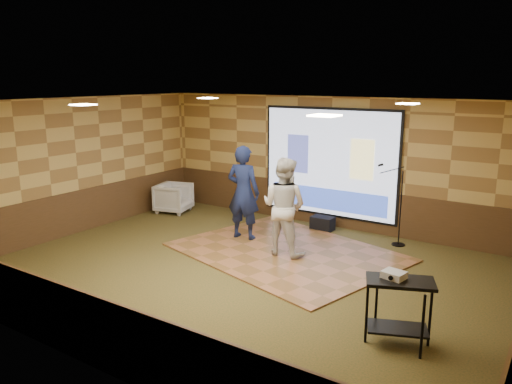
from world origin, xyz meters
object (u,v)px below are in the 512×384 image
Objects in this scene: projector at (394,275)px; banquet_chair at (174,198)px; projector_screen at (329,164)px; mic_stand at (397,222)px; av_table at (399,300)px; dance_floor at (286,252)px; player_left at (243,192)px; duffel_bag at (323,223)px; player_right at (284,206)px.

projector reaches higher than banquet_chair.
projector_screen is 2.10m from mic_stand.
av_table is (3.08, -4.40, -0.86)m from projector_screen.
dance_floor is (0.13, -2.15, -1.46)m from projector_screen.
mic_stand reaches higher than av_table.
player_left is at bearing 159.24° from projector.
projector_screen reaches higher than banquet_chair.
duffel_bag reaches higher than dance_floor.
mic_stand is at bearing -98.88° from banquet_chair.
player_right reaches higher than av_table.
projector is at bearing -130.80° from banquet_chair.
banquet_chair is at bearing -17.31° from player_right.
duffel_bag is at bearing 136.76° from projector.
player_right is 2.13× the size of av_table.
mic_stand is (1.79, -0.47, -0.98)m from projector_screen.
dance_floor is at bearing -138.10° from mic_stand.
av_table is at bearing -53.17° from duffel_bag.
av_table is (2.94, -2.11, -0.37)m from player_right.
player_right is at bearing -87.58° from duffel_bag.
av_table is at bearing -75.31° from mic_stand.
player_right is 4.23m from banquet_chair.
player_left is 4.87m from av_table.
player_left reaches higher than player_right.
projector_screen is 1.74× the size of player_right.
player_right is at bearing -86.51° from projector_screen.
projector_screen reaches higher than projector.
dance_floor is 8.33× the size of duffel_bag.
av_table is 1.09× the size of banquet_chair.
banquet_chair is (-2.77, 0.84, -0.66)m from player_left.
mic_stand is (1.67, 1.68, 0.48)m from dance_floor.
mic_stand reaches higher than banquet_chair.
projector_screen is at bearing -89.49° from banquet_chair.
player_left reaches higher than banquet_chair.
dance_floor is 4.15m from banquet_chair.
player_left is (-1.08, -1.90, -0.44)m from projector_screen.
mic_stand is at bearing 45.29° from dance_floor.
dance_floor is 1.79m from duffel_bag.
player_right is 3.82× the size of duffel_bag.
player_right reaches higher than banquet_chair.
projector is (4.07, -2.49, -0.09)m from player_left.
mic_stand is at bearing -161.24° from player_left.
duffel_bag is at bearing 173.42° from mic_stand.
projector is 0.55× the size of duffel_bag.
projector is (-0.09, 0.01, 0.33)m from av_table.
player_right is 2.10m from duffel_bag.
duffel_bag is at bearing -81.04° from projector_screen.
player_left is 2.97m from banquet_chair.
banquet_chair is at bearing 164.66° from dance_floor.
banquet_chair reaches higher than duffel_bag.
player_right is 2.32× the size of banquet_chair.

